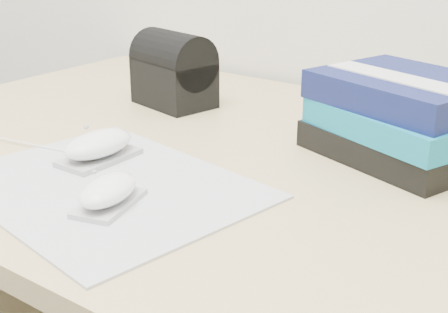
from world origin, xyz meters
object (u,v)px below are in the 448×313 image
Objects in this scene: desk at (352,308)px; mouse_front at (108,192)px; mouse_rear at (98,146)px; book_stack at (404,117)px; pouch at (174,70)px.

desk is 0.44m from mouse_front.
mouse_rear reaches higher than desk.
book_stack is (0.03, 0.07, 0.29)m from desk.
mouse_front is 0.37× the size of book_stack.
pouch is (-0.44, 0.01, 0.01)m from book_stack.
book_stack reaches higher than mouse_rear.
pouch reaches higher than book_stack.
desk is 0.45m from mouse_rear.
pouch is (-0.10, 0.28, 0.04)m from mouse_rear.
mouse_front is at bearing -119.74° from book_stack.
book_stack is at bearing 68.68° from desk.
desk is at bearing -111.32° from book_stack.
mouse_front is (-0.19, -0.31, 0.26)m from desk.
mouse_rear reaches higher than mouse_front.
pouch is (-0.22, 0.38, 0.04)m from mouse_front.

